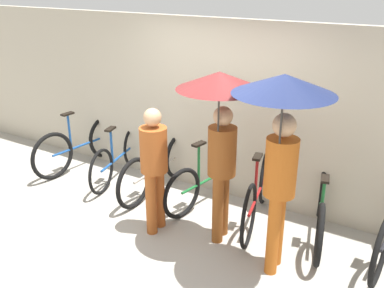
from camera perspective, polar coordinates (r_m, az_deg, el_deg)
name	(u,v)px	position (r m, az deg, el deg)	size (l,w,h in m)	color
ground_plane	(154,248)	(5.08, -5.10, -13.64)	(30.00, 30.00, 0.00)	#9E998E
back_wall	(223,110)	(5.83, 4.17, 4.49)	(12.62, 0.12, 2.43)	#B2A893
parked_bicycle_0	(81,145)	(7.09, -14.56, -0.08)	(0.44, 1.82, 1.00)	black
parked_bicycle_1	(119,156)	(6.61, -9.75, -1.56)	(0.55, 1.68, 1.09)	black
parked_bicycle_2	(158,167)	(6.12, -4.53, -3.11)	(0.44, 1.80, 0.97)	black
parked_bicycle_3	(207,179)	(5.80, 2.07, -4.64)	(0.48, 1.67, 1.07)	black
parked_bicycle_4	(258,193)	(5.43, 8.79, -6.41)	(0.55, 1.81, 1.09)	black
parked_bicycle_5	(321,209)	(5.30, 16.79, -8.30)	(0.59, 1.71, 1.11)	black
pedestrian_leading	(154,162)	(4.98, -5.08, -2.44)	(0.32, 0.32, 1.55)	#9E4C1E
pedestrian_center	(220,116)	(4.51, 3.80, 3.73)	(0.90, 0.90, 2.03)	brown
pedestrian_trailing	(282,126)	(4.02, 11.95, 2.37)	(0.93, 0.93, 2.13)	#B25619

